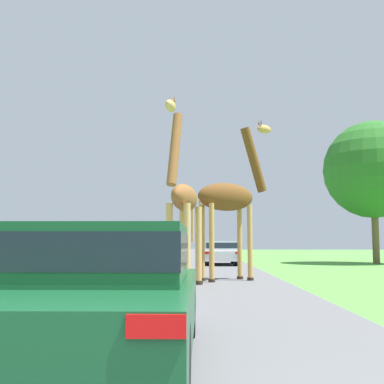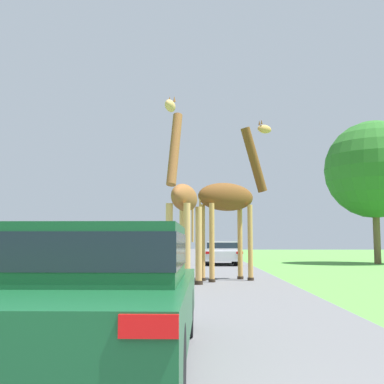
{
  "view_description": "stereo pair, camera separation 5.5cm",
  "coord_description": "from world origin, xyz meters",
  "px_view_note": "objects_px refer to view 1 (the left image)",
  "views": [
    {
      "loc": [
        0.74,
        -1.52,
        1.24
      ],
      "look_at": [
        0.46,
        12.13,
        2.67
      ],
      "focal_mm": 45.0,
      "sensor_mm": 36.0,
      "label": 1
    },
    {
      "loc": [
        0.8,
        -1.52,
        1.24
      ],
      "look_at": [
        0.46,
        12.13,
        2.67
      ],
      "focal_mm": 45.0,
      "sensor_mm": 36.0,
      "label": 2
    }
  ],
  "objects_px": {
    "giraffe_companion": "(230,198)",
    "tree_left_edge": "(373,170)",
    "giraffe_near_road": "(183,204)",
    "car_lead_maroon": "(101,288)",
    "car_queue_left": "(222,252)",
    "car_queue_right": "(122,255)"
  },
  "relations": [
    {
      "from": "car_lead_maroon",
      "to": "car_queue_left",
      "type": "height_order",
      "value": "car_lead_maroon"
    },
    {
      "from": "car_lead_maroon",
      "to": "tree_left_edge",
      "type": "relative_size",
      "value": 0.55
    },
    {
      "from": "giraffe_companion",
      "to": "car_queue_left",
      "type": "xyz_separation_m",
      "value": [
        0.17,
        11.27,
        -2.01
      ]
    },
    {
      "from": "car_lead_maroon",
      "to": "tree_left_edge",
      "type": "height_order",
      "value": "tree_left_edge"
    },
    {
      "from": "giraffe_near_road",
      "to": "giraffe_companion",
      "type": "relative_size",
      "value": 0.92
    },
    {
      "from": "giraffe_companion",
      "to": "car_lead_maroon",
      "type": "relative_size",
      "value": 1.2
    },
    {
      "from": "car_lead_maroon",
      "to": "car_queue_right",
      "type": "relative_size",
      "value": 1.01
    },
    {
      "from": "giraffe_near_road",
      "to": "car_lead_maroon",
      "type": "bearing_deg",
      "value": 98.39
    },
    {
      "from": "car_queue_left",
      "to": "giraffe_near_road",
      "type": "bearing_deg",
      "value": -96.82
    },
    {
      "from": "giraffe_companion",
      "to": "tree_left_edge",
      "type": "relative_size",
      "value": 0.65
    },
    {
      "from": "giraffe_companion",
      "to": "car_queue_left",
      "type": "relative_size",
      "value": 1.24
    },
    {
      "from": "giraffe_companion",
      "to": "tree_left_edge",
      "type": "distance_m",
      "value": 15.73
    },
    {
      "from": "car_queue_left",
      "to": "car_queue_right",
      "type": "bearing_deg",
      "value": -124.07
    },
    {
      "from": "car_lead_maroon",
      "to": "tree_left_edge",
      "type": "bearing_deg",
      "value": 64.23
    },
    {
      "from": "car_lead_maroon",
      "to": "car_queue_left",
      "type": "xyz_separation_m",
      "value": [
        2.18,
        22.01,
        -0.06
      ]
    },
    {
      "from": "car_queue_right",
      "to": "giraffe_companion",
      "type": "bearing_deg",
      "value": -47.06
    },
    {
      "from": "giraffe_near_road",
      "to": "car_queue_right",
      "type": "height_order",
      "value": "giraffe_near_road"
    },
    {
      "from": "car_queue_left",
      "to": "tree_left_edge",
      "type": "xyz_separation_m",
      "value": [
        9.02,
        1.18,
        4.81
      ]
    },
    {
      "from": "giraffe_near_road",
      "to": "tree_left_edge",
      "type": "xyz_separation_m",
      "value": [
        10.65,
        14.81,
        3.19
      ]
    },
    {
      "from": "giraffe_near_road",
      "to": "car_lead_maroon",
      "type": "distance_m",
      "value": 8.55
    },
    {
      "from": "giraffe_companion",
      "to": "car_queue_right",
      "type": "height_order",
      "value": "giraffe_companion"
    },
    {
      "from": "giraffe_companion",
      "to": "car_queue_right",
      "type": "bearing_deg",
      "value": -165.51
    }
  ]
}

